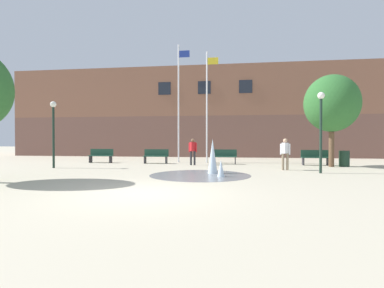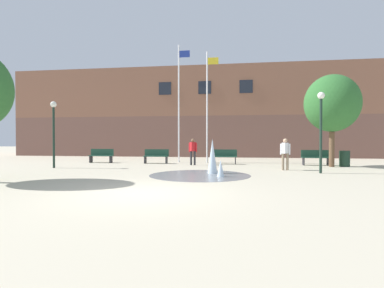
{
  "view_description": "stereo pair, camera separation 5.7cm",
  "coord_description": "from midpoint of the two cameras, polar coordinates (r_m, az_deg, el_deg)",
  "views": [
    {
      "loc": [
        2.54,
        -8.28,
        1.55
      ],
      "look_at": [
        0.33,
        7.46,
        1.3
      ],
      "focal_mm": 28.0,
      "sensor_mm": 36.0,
      "label": 1
    },
    {
      "loc": [
        2.6,
        -8.27,
        1.55
      ],
      "look_at": [
        0.33,
        7.46,
        1.3
      ],
      "focal_mm": 28.0,
      "sensor_mm": 36.0,
      "label": 2
    }
  ],
  "objects": [
    {
      "name": "ground_plane",
      "position": [
        8.8,
        -9.01,
        -9.26
      ],
      "size": [
        100.0,
        100.0,
        0.0
      ],
      "primitive_type": "plane",
      "color": "#BCB299"
    },
    {
      "name": "library_building",
      "position": [
        28.88,
        3.1,
        5.75
      ],
      "size": [
        36.0,
        6.05,
        7.98
      ],
      "color": "brown",
      "rests_on": "ground"
    },
    {
      "name": "splash_fountain",
      "position": [
        13.27,
        3.55,
        -3.6
      ],
      "size": [
        4.36,
        4.36,
        1.57
      ],
      "color": "gray",
      "rests_on": "ground"
    },
    {
      "name": "park_bench_left_of_flagpoles",
      "position": [
        20.75,
        -16.82,
        -2.09
      ],
      "size": [
        1.6,
        0.44,
        0.91
      ],
      "color": "#28282D",
      "rests_on": "ground"
    },
    {
      "name": "park_bench_under_left_flagpole",
      "position": [
        19.37,
        -6.77,
        -2.27
      ],
      "size": [
        1.6,
        0.44,
        0.91
      ],
      "color": "#28282D",
      "rests_on": "ground"
    },
    {
      "name": "park_bench_center",
      "position": [
        18.89,
        6.23,
        -2.35
      ],
      "size": [
        1.6,
        0.44,
        0.91
      ],
      "color": "#28282D",
      "rests_on": "ground"
    },
    {
      "name": "park_bench_under_right_flagpole",
      "position": [
        19.34,
        22.52,
        -2.34
      ],
      "size": [
        1.6,
        0.44,
        0.91
      ],
      "color": "#28282D",
      "rests_on": "ground"
    },
    {
      "name": "adult_near_bench",
      "position": [
        15.73,
        17.43,
        -1.39
      ],
      "size": [
        0.5,
        0.39,
        1.59
      ],
      "rotation": [
        0.0,
        0.0,
        -2.3
      ],
      "color": "#89755B",
      "rests_on": "ground"
    },
    {
      "name": "adult_in_red",
      "position": [
        17.97,
        0.26,
        -1.06
      ],
      "size": [
        0.5,
        0.38,
        1.59
      ],
      "rotation": [
        0.0,
        0.0,
        0.78
      ],
      "color": "#28282D",
      "rests_on": "ground"
    },
    {
      "name": "flagpole_left",
      "position": [
        20.34,
        -2.37,
        8.36
      ],
      "size": [
        0.8,
        0.1,
        7.89
      ],
      "color": "silver",
      "rests_on": "ground"
    },
    {
      "name": "flagpole_right",
      "position": [
        20.04,
        3.06,
        7.69
      ],
      "size": [
        0.8,
        0.1,
        7.35
      ],
      "color": "silver",
      "rests_on": "ground"
    },
    {
      "name": "lamp_post_left_lane",
      "position": [
        17.82,
        -24.77,
        3.47
      ],
      "size": [
        0.32,
        0.32,
        3.6
      ],
      "color": "#192D23",
      "rests_on": "ground"
    },
    {
      "name": "lamp_post_right_lane",
      "position": [
        14.9,
        23.45,
        4.24
      ],
      "size": [
        0.32,
        0.32,
        3.71
      ],
      "color": "#192D23",
      "rests_on": "ground"
    },
    {
      "name": "trash_can",
      "position": [
        19.05,
        27.14,
        -2.51
      ],
      "size": [
        0.56,
        0.56,
        0.9
      ],
      "primitive_type": "cylinder",
      "color": "#193323",
      "rests_on": "ground"
    },
    {
      "name": "street_tree_near_building",
      "position": [
        18.68,
        25.2,
        6.99
      ],
      "size": [
        3.01,
        3.01,
        5.18
      ],
      "color": "brown",
      "rests_on": "ground"
    }
  ]
}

